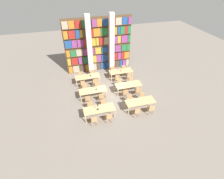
% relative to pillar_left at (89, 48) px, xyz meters
% --- Properties ---
extents(ground_plane, '(40.00, 40.00, 0.00)m').
position_rel_pillar_left_xyz_m(ground_plane, '(1.09, -3.78, -3.00)').
color(ground_plane, gray).
extents(bookshelf_bank, '(6.79, 0.35, 5.50)m').
position_rel_pillar_left_xyz_m(bookshelf_bank, '(1.10, 0.98, -0.34)').
color(bookshelf_bank, brown).
rests_on(bookshelf_bank, ground_plane).
extents(pillar_left, '(0.45, 0.45, 6.00)m').
position_rel_pillar_left_xyz_m(pillar_left, '(0.00, 0.00, 0.00)').
color(pillar_left, silver).
rests_on(pillar_left, ground_plane).
extents(pillar_center, '(0.45, 0.45, 6.00)m').
position_rel_pillar_left_xyz_m(pillar_center, '(2.18, 0.00, 0.00)').
color(pillar_center, silver).
rests_on(pillar_center, ground_plane).
extents(reading_table_0, '(2.33, 0.93, 0.78)m').
position_rel_pillar_left_xyz_m(reading_table_0, '(-0.50, -6.19, -2.30)').
color(reading_table_0, tan).
rests_on(reading_table_0, ground_plane).
extents(chair_0, '(0.42, 0.40, 0.89)m').
position_rel_pillar_left_xyz_m(chair_0, '(-1.05, -6.94, -2.52)').
color(chair_0, tan).
rests_on(chair_0, ground_plane).
extents(chair_1, '(0.42, 0.40, 0.89)m').
position_rel_pillar_left_xyz_m(chair_1, '(-1.05, -5.44, -2.52)').
color(chair_1, tan).
rests_on(chair_1, ground_plane).
extents(chair_2, '(0.42, 0.40, 0.89)m').
position_rel_pillar_left_xyz_m(chair_2, '(0.04, -6.94, -2.52)').
color(chair_2, tan).
rests_on(chair_2, ground_plane).
extents(chair_3, '(0.42, 0.40, 0.89)m').
position_rel_pillar_left_xyz_m(chair_3, '(0.04, -5.44, -2.52)').
color(chair_3, tan).
rests_on(chair_3, ground_plane).
extents(desk_lamp_0, '(0.14, 0.14, 0.44)m').
position_rel_pillar_left_xyz_m(desk_lamp_0, '(-0.61, -6.23, -1.93)').
color(desk_lamp_0, black).
rests_on(desk_lamp_0, reading_table_0).
extents(reading_table_1, '(2.33, 0.93, 0.78)m').
position_rel_pillar_left_xyz_m(reading_table_1, '(2.76, -6.21, -2.30)').
color(reading_table_1, tan).
rests_on(reading_table_1, ground_plane).
extents(chair_4, '(0.42, 0.40, 0.89)m').
position_rel_pillar_left_xyz_m(chair_4, '(2.18, -6.96, -2.52)').
color(chair_4, tan).
rests_on(chair_4, ground_plane).
extents(chair_5, '(0.42, 0.40, 0.89)m').
position_rel_pillar_left_xyz_m(chair_5, '(2.18, -5.46, -2.52)').
color(chair_5, tan).
rests_on(chair_5, ground_plane).
extents(chair_6, '(0.42, 0.40, 0.89)m').
position_rel_pillar_left_xyz_m(chair_6, '(3.32, -6.96, -2.52)').
color(chair_6, tan).
rests_on(chair_6, ground_plane).
extents(chair_7, '(0.42, 0.40, 0.89)m').
position_rel_pillar_left_xyz_m(chair_7, '(3.32, -5.46, -2.52)').
color(chair_7, tan).
rests_on(chair_7, ground_plane).
extents(reading_table_2, '(2.33, 0.93, 0.78)m').
position_rel_pillar_left_xyz_m(reading_table_2, '(-0.52, -3.74, -2.30)').
color(reading_table_2, tan).
rests_on(reading_table_2, ground_plane).
extents(chair_8, '(0.42, 0.40, 0.89)m').
position_rel_pillar_left_xyz_m(chair_8, '(-1.10, -4.49, -2.52)').
color(chair_8, tan).
rests_on(chair_8, ground_plane).
extents(chair_9, '(0.42, 0.40, 0.89)m').
position_rel_pillar_left_xyz_m(chair_9, '(-1.10, -2.99, -2.52)').
color(chair_9, tan).
rests_on(chair_9, ground_plane).
extents(chair_10, '(0.42, 0.40, 0.89)m').
position_rel_pillar_left_xyz_m(chair_10, '(0.03, -4.49, -2.52)').
color(chair_10, tan).
rests_on(chair_10, ground_plane).
extents(chair_11, '(0.42, 0.40, 0.89)m').
position_rel_pillar_left_xyz_m(chair_11, '(0.03, -2.99, -2.52)').
color(chair_11, tan).
rests_on(chair_11, ground_plane).
extents(desk_lamp_1, '(0.14, 0.14, 0.43)m').
position_rel_pillar_left_xyz_m(desk_lamp_1, '(-0.23, -3.74, -1.94)').
color(desk_lamp_1, black).
rests_on(desk_lamp_1, reading_table_2).
extents(reading_table_3, '(2.33, 0.93, 0.78)m').
position_rel_pillar_left_xyz_m(reading_table_3, '(2.67, -3.78, -2.30)').
color(reading_table_3, tan).
rests_on(reading_table_3, ground_plane).
extents(chair_12, '(0.42, 0.40, 0.89)m').
position_rel_pillar_left_xyz_m(chair_12, '(2.10, -4.53, -2.52)').
color(chair_12, tan).
rests_on(chair_12, ground_plane).
extents(chair_13, '(0.42, 0.40, 0.89)m').
position_rel_pillar_left_xyz_m(chair_13, '(2.10, -3.03, -2.52)').
color(chair_13, tan).
rests_on(chair_13, ground_plane).
extents(chair_14, '(0.42, 0.40, 0.89)m').
position_rel_pillar_left_xyz_m(chair_14, '(3.25, -4.53, -2.52)').
color(chair_14, tan).
rests_on(chair_14, ground_plane).
extents(chair_15, '(0.42, 0.40, 0.89)m').
position_rel_pillar_left_xyz_m(chair_15, '(3.25, -3.03, -2.52)').
color(chair_15, tan).
rests_on(chair_15, ground_plane).
extents(reading_table_4, '(2.33, 0.93, 0.78)m').
position_rel_pillar_left_xyz_m(reading_table_4, '(-0.61, -1.43, -2.30)').
color(reading_table_4, tan).
rests_on(reading_table_4, ground_plane).
extents(chair_16, '(0.42, 0.40, 0.89)m').
position_rel_pillar_left_xyz_m(chair_16, '(-1.17, -2.18, -2.52)').
color(chair_16, tan).
rests_on(chair_16, ground_plane).
extents(chair_17, '(0.42, 0.40, 0.89)m').
position_rel_pillar_left_xyz_m(chair_17, '(-1.17, -0.68, -2.52)').
color(chair_17, tan).
rests_on(chair_17, ground_plane).
extents(chair_18, '(0.42, 0.40, 0.89)m').
position_rel_pillar_left_xyz_m(chair_18, '(-0.03, -2.18, -2.52)').
color(chair_18, tan).
rests_on(chair_18, ground_plane).
extents(chair_19, '(0.42, 0.40, 0.89)m').
position_rel_pillar_left_xyz_m(chair_19, '(-0.03, -0.68, -2.52)').
color(chair_19, tan).
rests_on(chair_19, ground_plane).
extents(desk_lamp_2, '(0.14, 0.14, 0.45)m').
position_rel_pillar_left_xyz_m(desk_lamp_2, '(-0.33, -1.43, -1.92)').
color(desk_lamp_2, black).
rests_on(desk_lamp_2, reading_table_4).
extents(reading_table_5, '(2.33, 0.93, 0.78)m').
position_rel_pillar_left_xyz_m(reading_table_5, '(2.77, -1.33, -2.30)').
color(reading_table_5, tan).
rests_on(reading_table_5, ground_plane).
extents(chair_20, '(0.42, 0.40, 0.89)m').
position_rel_pillar_left_xyz_m(chair_20, '(2.14, -2.08, -2.52)').
color(chair_20, tan).
rests_on(chair_20, ground_plane).
extents(chair_21, '(0.42, 0.40, 0.89)m').
position_rel_pillar_left_xyz_m(chair_21, '(2.14, -0.58, -2.52)').
color(chair_21, tan).
rests_on(chair_21, ground_plane).
extents(chair_22, '(0.42, 0.40, 0.89)m').
position_rel_pillar_left_xyz_m(chair_22, '(3.34, -2.08, -2.52)').
color(chair_22, tan).
rests_on(chair_22, ground_plane).
extents(chair_23, '(0.42, 0.40, 0.89)m').
position_rel_pillar_left_xyz_m(chair_23, '(3.34, -0.58, -2.52)').
color(chair_23, tan).
rests_on(chair_23, ground_plane).
extents(desk_lamp_3, '(0.14, 0.14, 0.46)m').
position_rel_pillar_left_xyz_m(desk_lamp_3, '(2.77, -1.35, -1.92)').
color(desk_lamp_3, black).
rests_on(desk_lamp_3, reading_table_5).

